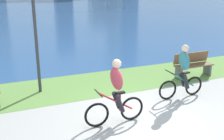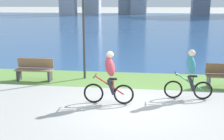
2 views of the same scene
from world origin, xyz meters
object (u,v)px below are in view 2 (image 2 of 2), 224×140
object	(u,v)px
cyclist_lead	(110,78)
cyclist_trailing	(190,75)
bench_near_path	(35,70)
lamppost_tall	(83,19)

from	to	relation	value
cyclist_lead	cyclist_trailing	size ratio (longest dim) A/B	1.02
cyclist_trailing	bench_near_path	world-z (taller)	cyclist_trailing
bench_near_path	cyclist_trailing	bearing A→B (deg)	-14.95
cyclist_lead	lamppost_tall	world-z (taller)	lamppost_tall
cyclist_trailing	bench_near_path	bearing A→B (deg)	165.05
cyclist_trailing	lamppost_tall	bearing A→B (deg)	151.73
cyclist_trailing	lamppost_tall	world-z (taller)	lamppost_tall
cyclist_lead	bench_near_path	distance (m)	4.11
cyclist_trailing	lamppost_tall	xyz separation A→B (m)	(-3.96, 2.13, 1.62)
cyclist_lead	cyclist_trailing	world-z (taller)	cyclist_lead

